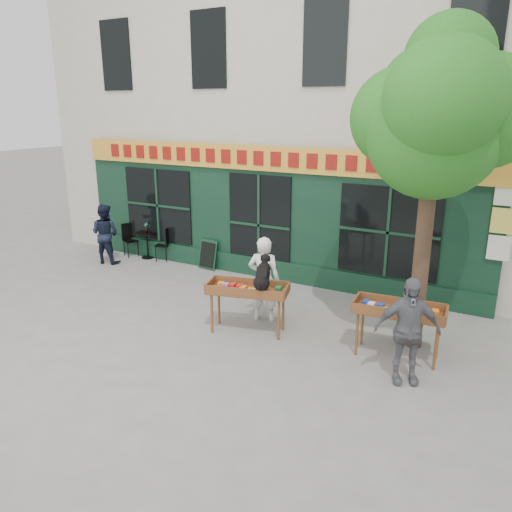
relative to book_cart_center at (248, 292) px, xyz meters
The scene contains 14 objects.
ground 1.72m from the book_cart_center, 154.36° to the left, with size 80.00×80.00×0.00m, color slate.
building 7.94m from the book_cart_center, 101.64° to the left, with size 14.00×7.26×10.00m.
street_tree 4.55m from the book_cart_center, 18.81° to the left, with size 3.05×2.90×5.60m.
book_cart_center is the anchor object (origin of this frame).
dog 0.59m from the book_cart_center, ahead, with size 0.34×0.60×0.60m, color black, non-canonical shape.
woman 0.65m from the book_cart_center, 90.00° to the left, with size 0.64×0.42×1.75m, color white.
book_cart_right 2.78m from the book_cart_center, ahead, with size 1.55×0.75×0.99m.
man_right 3.08m from the book_cart_center, ahead, with size 1.02×0.42×1.74m, color #5B5C61.
bistro_table 5.72m from the book_cart_center, 150.03° to the left, with size 0.60×0.60×0.76m.
bistro_chair_left 6.25m from the book_cart_center, 153.31° to the left, with size 0.48×0.48×0.95m.
bistro_chair_right 5.20m from the book_cart_center, 146.24° to the left, with size 0.47×0.46×0.95m.
potted_plant 5.72m from the book_cart_center, 150.03° to the left, with size 0.14×0.10×0.27m, color gray.
man_left 5.99m from the book_cart_center, 160.79° to the left, with size 0.80×0.63×1.65m, color black.
chalkboard 4.06m from the book_cart_center, 135.22° to the left, with size 0.58×0.25×0.79m.
Camera 1 is at (5.78, -8.32, 4.19)m, focal length 35.00 mm.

